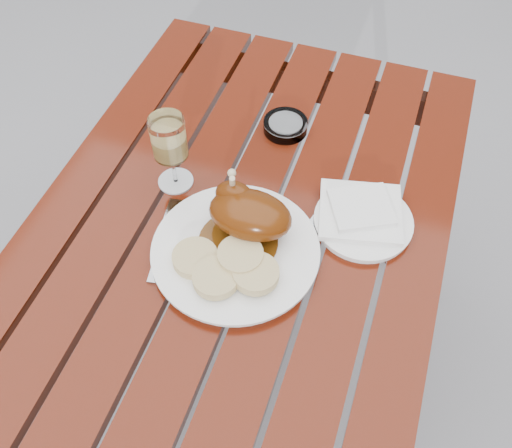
{
  "coord_description": "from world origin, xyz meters",
  "views": [
    {
      "loc": [
        0.25,
        -0.63,
        1.64
      ],
      "look_at": [
        0.04,
        -0.01,
        0.78
      ],
      "focal_mm": 40.0,
      "sensor_mm": 36.0,
      "label": 1
    }
  ],
  "objects": [
    {
      "name": "ground",
      "position": [
        0.0,
        0.0,
        0.0
      ],
      "size": [
        60.0,
        60.0,
        0.0
      ],
      "primitive_type": "plane",
      "color": "slate",
      "rests_on": "ground"
    },
    {
      "name": "table",
      "position": [
        0.0,
        0.0,
        0.38
      ],
      "size": [
        0.8,
        1.2,
        0.75
      ],
      "primitive_type": "cube",
      "color": "#62180B",
      "rests_on": "ground"
    },
    {
      "name": "dinner_plate",
      "position": [
        0.02,
        -0.07,
        0.76
      ],
      "size": [
        0.39,
        0.39,
        0.02
      ],
      "primitive_type": "cylinder",
      "rotation": [
        0.0,
        0.0,
        0.26
      ],
      "color": "white",
      "rests_on": "table"
    },
    {
      "name": "roast_duck",
      "position": [
        0.03,
        -0.02,
        0.81
      ],
      "size": [
        0.17,
        0.17,
        0.12
      ],
      "color": "#532B09",
      "rests_on": "dinner_plate"
    },
    {
      "name": "bread_dumplings",
      "position": [
        0.02,
        -0.12,
        0.79
      ],
      "size": [
        0.2,
        0.14,
        0.03
      ],
      "color": "#D1BE7F",
      "rests_on": "dinner_plate"
    },
    {
      "name": "wine_glass",
      "position": [
        -0.16,
        0.06,
        0.84
      ],
      "size": [
        0.07,
        0.07,
        0.17
      ],
      "primitive_type": "cylinder",
      "rotation": [
        0.0,
        0.0,
        0.02
      ],
      "color": "tan",
      "rests_on": "table"
    },
    {
      "name": "side_plate",
      "position": [
        0.23,
        0.08,
        0.76
      ],
      "size": [
        0.21,
        0.21,
        0.02
      ],
      "primitive_type": "cylinder",
      "rotation": [
        0.0,
        0.0,
        0.11
      ],
      "color": "white",
      "rests_on": "table"
    },
    {
      "name": "napkin",
      "position": [
        0.22,
        0.09,
        0.77
      ],
      "size": [
        0.19,
        0.18,
        0.01
      ],
      "primitive_type": "cube",
      "rotation": [
        0.0,
        0.0,
        0.22
      ],
      "color": "white",
      "rests_on": "side_plate"
    },
    {
      "name": "ashtray",
      "position": [
        0.01,
        0.28,
        0.76
      ],
      "size": [
        0.1,
        0.1,
        0.02
      ],
      "primitive_type": "cylinder",
      "rotation": [
        0.0,
        0.0,
        -0.02
      ],
      "color": "#B2B7BC",
      "rests_on": "table"
    },
    {
      "name": "fork",
      "position": [
        -0.11,
        -0.09,
        0.75
      ],
      "size": [
        0.05,
        0.18,
        0.01
      ],
      "primitive_type": "cube",
      "rotation": [
        0.0,
        0.0,
        0.17
      ],
      "color": "gray",
      "rests_on": "table"
    },
    {
      "name": "knife",
      "position": [
        0.12,
        -0.04,
        0.75
      ],
      "size": [
        0.08,
        0.23,
        0.01
      ],
      "primitive_type": "cube",
      "rotation": [
        0.0,
        0.0,
        -0.27
      ],
      "color": "gray",
      "rests_on": "table"
    }
  ]
}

